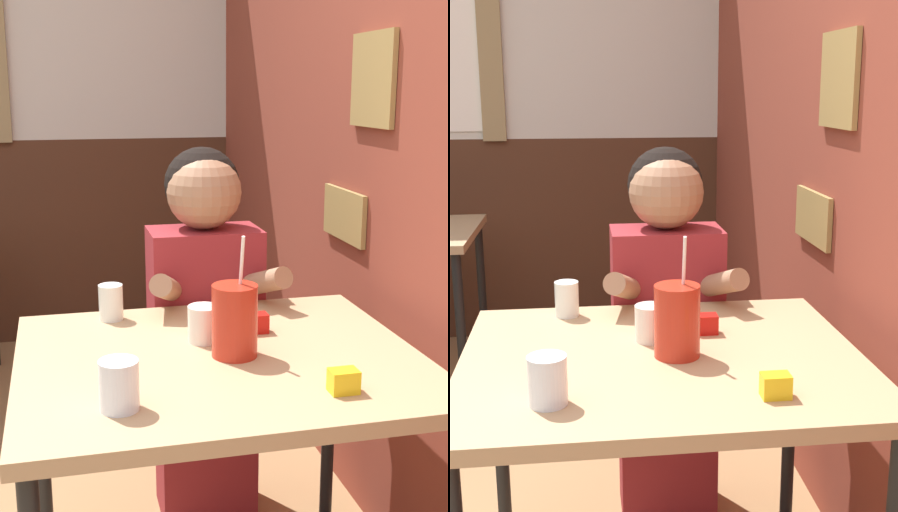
# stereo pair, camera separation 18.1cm
# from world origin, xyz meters

# --- Properties ---
(brick_wall_right) EXTENTS (0.08, 4.69, 2.70)m
(brick_wall_right) POSITION_xyz_m (1.14, 1.34, 1.35)
(brick_wall_right) COLOR brown
(brick_wall_right) RESTS_ON ground_plane
(back_wall) EXTENTS (5.22, 0.09, 2.70)m
(back_wall) POSITION_xyz_m (-0.01, 2.72, 1.36)
(back_wall) COLOR silver
(back_wall) RESTS_ON ground_plane
(main_table) EXTENTS (0.95, 0.82, 0.75)m
(main_table) POSITION_xyz_m (0.53, 0.36, 0.68)
(main_table) COLOR tan
(main_table) RESTS_ON ground_plane
(person_seated) EXTENTS (0.42, 0.42, 1.20)m
(person_seated) POSITION_xyz_m (0.61, 0.89, 0.66)
(person_seated) COLOR maroon
(person_seated) RESTS_ON ground_plane
(cocktail_pitcher) EXTENTS (0.11, 0.11, 0.29)m
(cocktail_pitcher) POSITION_xyz_m (0.57, 0.35, 0.83)
(cocktail_pitcher) COLOR #B22819
(cocktail_pitcher) RESTS_ON main_table
(glass_near_pitcher) EXTENTS (0.08, 0.08, 0.10)m
(glass_near_pitcher) POSITION_xyz_m (0.28, 0.12, 0.80)
(glass_near_pitcher) COLOR silver
(glass_near_pitcher) RESTS_ON main_table
(glass_center) EXTENTS (0.07, 0.07, 0.10)m
(glass_center) POSITION_xyz_m (0.30, 0.69, 0.80)
(glass_center) COLOR silver
(glass_center) RESTS_ON main_table
(glass_far_side) EXTENTS (0.08, 0.08, 0.09)m
(glass_far_side) POSITION_xyz_m (0.52, 0.46, 0.79)
(glass_far_side) COLOR silver
(glass_far_side) RESTS_ON main_table
(condiment_ketchup) EXTENTS (0.06, 0.04, 0.05)m
(condiment_ketchup) POSITION_xyz_m (0.66, 0.50, 0.77)
(condiment_ketchup) COLOR #B7140F
(condiment_ketchup) RESTS_ON main_table
(condiment_mustard) EXTENTS (0.06, 0.04, 0.05)m
(condiment_mustard) POSITION_xyz_m (0.74, 0.09, 0.77)
(condiment_mustard) COLOR yellow
(condiment_mustard) RESTS_ON main_table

